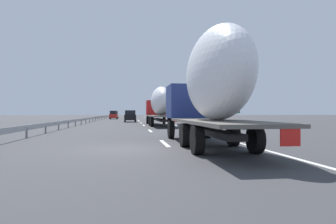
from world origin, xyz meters
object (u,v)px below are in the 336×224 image
at_px(truck_trailing, 210,85).
at_px(car_black_suv, 130,116).
at_px(car_red_compact, 114,115).
at_px(car_yellow_coupe, 115,114).
at_px(road_sign, 163,109).
at_px(truck_lead, 160,104).
at_px(car_white_van, 129,114).

bearing_deg(truck_trailing, car_black_suv, 5.40).
relative_size(truck_trailing, car_red_compact, 2.78).
bearing_deg(car_yellow_coupe, truck_trailing, -174.00).
distance_m(car_red_compact, road_sign, 15.65).
bearing_deg(car_red_compact, road_sign, -139.27).
height_order(truck_trailing, car_black_suv, truck_trailing).
bearing_deg(truck_lead, truck_trailing, 180.00).
height_order(car_yellow_coupe, car_red_compact, car_yellow_coupe).
distance_m(truck_lead, road_sign, 24.08).
xyz_separation_m(truck_trailing, car_red_compact, (57.13, 7.08, -1.74)).
xyz_separation_m(car_white_van, car_red_compact, (-27.66, 3.52, 0.06)).
bearing_deg(road_sign, car_red_compact, 40.73).
distance_m(car_black_suv, road_sign, 11.85).
bearing_deg(road_sign, car_black_suv, 146.81).
height_order(truck_trailing, road_sign, truck_trailing).
height_order(truck_lead, car_red_compact, truck_lead).
relative_size(truck_lead, car_white_van, 3.52).
xyz_separation_m(truck_lead, car_black_suv, (14.02, 3.35, -1.53)).
bearing_deg(road_sign, car_white_van, 9.58).
distance_m(truck_lead, car_red_compact, 36.43).
distance_m(truck_trailing, car_black_suv, 35.65).
xyz_separation_m(car_white_van, car_black_suv, (-49.34, -0.21, 0.04)).
height_order(car_yellow_coupe, road_sign, road_sign).
xyz_separation_m(car_yellow_coupe, car_black_suv, (-35.30, -4.09, -0.04)).
relative_size(truck_trailing, car_white_van, 2.98).
bearing_deg(car_black_suv, car_white_van, 0.25).
height_order(truck_lead, car_yellow_coupe, truck_lead).
bearing_deg(car_yellow_coupe, car_black_suv, -173.39).
bearing_deg(car_white_van, truck_lead, -176.78).
height_order(car_white_van, car_yellow_coupe, car_yellow_coupe).
relative_size(car_white_van, car_yellow_coupe, 0.88).
height_order(car_white_van, car_black_suv, car_black_suv).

